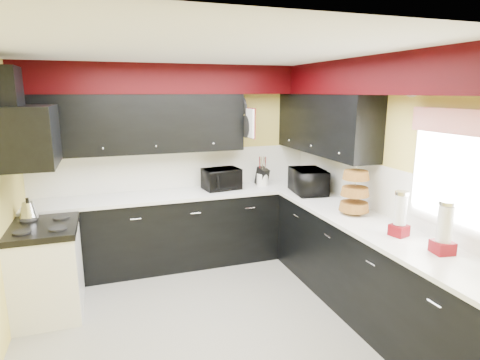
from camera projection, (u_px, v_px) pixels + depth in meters
The scene contains 33 objects.
ground at pixel (215, 324), 3.84m from camera, with size 3.60×3.60×0.00m, color gray.
wall_back at pixel (177, 164), 5.23m from camera, with size 3.60×0.06×2.50m, color #E0C666.
wall_right at pixel (381, 184), 4.13m from camera, with size 0.06×3.60×2.50m, color #E0C666.
ceiling at pixel (211, 52), 3.30m from camera, with size 3.60×3.60×0.06m, color white.
cab_back at pixel (183, 230), 5.13m from camera, with size 3.60×0.60×0.90m, color black.
cab_right at pixel (369, 272), 3.93m from camera, with size 0.60×3.00×0.90m, color black.
counter_back at pixel (182, 194), 5.02m from camera, with size 3.62×0.64×0.04m, color white.
counter_right at pixel (373, 226), 3.83m from camera, with size 0.64×3.02×0.04m, color white.
splash_back at pixel (177, 169), 5.23m from camera, with size 3.60×0.02×0.50m, color white.
splash_right at pixel (380, 189), 4.14m from camera, with size 0.02×3.60×0.50m, color white.
upper_back at pixel (136, 124), 4.79m from camera, with size 2.60×0.35×0.70m, color black.
upper_right at pixel (324, 124), 4.79m from camera, with size 0.35×1.80×0.70m, color black.
soffit_back at pixel (177, 79), 4.83m from camera, with size 3.60×0.36×0.35m, color black.
soffit_right at pixel (387, 75), 3.68m from camera, with size 0.36×3.24×0.35m, color black.
stove at pixel (48, 272), 3.96m from camera, with size 0.60×0.75×0.86m, color white.
cooktop at pixel (43, 228), 3.86m from camera, with size 0.62×0.77×0.06m, color black.
hood at pixel (26, 136), 3.66m from camera, with size 0.50×0.78×0.55m, color black.
hood_duct at pixel (5, 89), 3.53m from camera, with size 0.24×0.40×0.40m, color black.
window at pixel (455, 171), 3.23m from camera, with size 0.03×0.86×0.96m, color white, non-canonical shape.
valance at pixel (455, 122), 3.13m from camera, with size 0.04×0.88×0.20m, color red.
pan_top at pixel (243, 106), 5.10m from camera, with size 0.03×0.22×0.40m, color black, non-canonical shape.
pan_mid at pixel (246, 127), 5.03m from camera, with size 0.03×0.28×0.46m, color black, non-canonical shape.
pan_low at pixel (239, 127), 5.28m from camera, with size 0.03×0.24×0.42m, color black, non-canonical shape.
cut_board at pixel (250, 123), 4.91m from camera, with size 0.03×0.26×0.35m, color white.
baskets at pixel (355, 191), 4.11m from camera, with size 0.27×0.27×0.50m, color brown, non-canonical shape.
deco_plate at pixel (412, 83), 3.59m from camera, with size 0.03×0.24×0.24m, color white, non-canonical shape.
toaster_oven at pixel (222, 179), 5.19m from camera, with size 0.46×0.38×0.27m, color black.
microwave at pixel (309, 181), 4.98m from camera, with size 0.54×0.37×0.30m, color black.
utensil_crock at pixel (262, 180), 5.38m from camera, with size 0.15×0.15×0.16m, color white.
knife_block at pixel (262, 177), 5.39m from camera, with size 0.11×0.15×0.24m, color black.
kettle at pixel (28, 210), 4.06m from camera, with size 0.18×0.18×0.17m, color #B7B8BC, non-canonical shape.
dispenser_a at pixel (400, 216), 3.48m from camera, with size 0.14×0.14×0.37m, color #5F0C00, non-canonical shape.
dispenser_b at pixel (444, 229), 3.10m from camera, with size 0.15×0.15×0.40m, color #620306, non-canonical shape.
Camera 1 is at (-0.88, -3.34, 2.18)m, focal length 30.00 mm.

